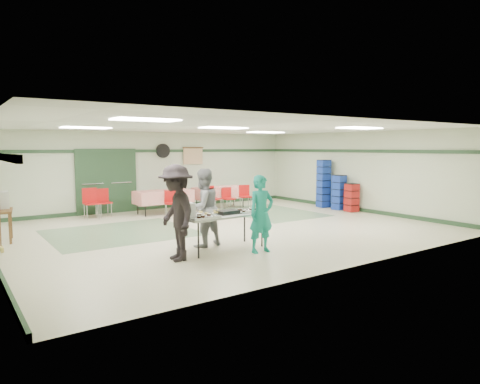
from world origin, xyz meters
TOP-DOWN VIEW (x-y plane):
  - floor at (0.00, 0.00)m, footprint 11.00×11.00m
  - ceiling at (0.00, 0.00)m, footprint 11.00×11.00m
  - wall_back at (0.00, 4.50)m, footprint 11.00×0.00m
  - wall_front at (0.00, -4.50)m, footprint 11.00×0.00m
  - wall_right at (5.50, 0.00)m, footprint 0.00×9.00m
  - trim_back at (0.00, 4.47)m, footprint 11.00×0.06m
  - baseboard_back at (0.00, 4.47)m, footprint 11.00×0.06m
  - trim_right at (5.47, 0.00)m, footprint 0.06×9.00m
  - baseboard_right at (5.47, 0.00)m, footprint 0.06×9.00m
  - green_patch_a at (-2.50, 1.00)m, footprint 3.50×3.00m
  - green_patch_b at (2.80, 1.50)m, footprint 2.50×3.50m
  - double_door_left at (-2.20, 4.44)m, footprint 0.90×0.06m
  - double_door_right at (-1.25, 4.44)m, footprint 0.90×0.06m
  - door_frame at (-1.73, 4.42)m, footprint 2.00×0.03m
  - wall_fan at (0.30, 4.44)m, footprint 0.50×0.10m
  - scroll_banner at (1.50, 4.44)m, footprint 0.80×0.02m
  - serving_table at (-1.31, -2.00)m, footprint 1.94×0.87m
  - sheet_tray_right at (-0.70, -2.02)m, footprint 0.58×0.45m
  - sheet_tray_mid at (-1.49, -1.83)m, footprint 0.64×0.50m
  - sheet_tray_left at (-1.91, -2.17)m, footprint 0.64×0.50m
  - baking_pan at (-1.21, -2.04)m, footprint 0.46×0.30m
  - foam_box_stack at (-2.14, -1.95)m, footprint 0.27×0.25m
  - volunteer_teal at (-0.79, -2.65)m, footprint 0.60×0.41m
  - volunteer_grey at (-1.52, -1.51)m, footprint 0.92×0.77m
  - volunteer_dark at (-2.52, -2.23)m, footprint 0.83×1.27m
  - dining_table_a at (1.98, 3.33)m, footprint 1.91×0.89m
  - dining_table_b at (-0.22, 3.33)m, footprint 1.88×0.85m
  - chair_a at (1.93, 2.76)m, footprint 0.40×0.40m
  - chair_b at (1.31, 2.76)m, footprint 0.52×0.52m
  - chair_c at (2.66, 2.76)m, footprint 0.50×0.50m
  - chair_d at (-0.25, 2.76)m, footprint 0.50×0.50m
  - chair_loose_a at (-2.06, 3.82)m, footprint 0.42×0.42m
  - chair_loose_b at (-2.50, 3.63)m, footprint 0.45×0.45m
  - crate_stack_blue_a at (5.15, 1.33)m, footprint 0.44×0.44m
  - crate_stack_red at (5.15, 0.02)m, footprint 0.41×0.41m
  - crate_stack_blue_b at (5.15, 0.59)m, footprint 0.39×0.39m
  - broom at (-5.23, 0.50)m, footprint 0.06×0.22m

SIDE VIEW (x-z plane):
  - floor at x=0.00m, z-range 0.00..0.00m
  - green_patch_a at x=-2.50m, z-range 0.00..0.01m
  - green_patch_b at x=2.80m, z-range 0.00..0.01m
  - baseboard_back at x=0.00m, z-range 0.00..0.12m
  - baseboard_right at x=5.47m, z-range 0.00..0.12m
  - crate_stack_red at x=5.15m, z-range 0.00..0.96m
  - chair_a at x=1.93m, z-range 0.09..0.87m
  - chair_d at x=-0.25m, z-range 0.09..0.90m
  - chair_c at x=2.66m, z-range 0.09..0.92m
  - chair_b at x=1.31m, z-range 0.10..0.97m
  - chair_loose_a at x=-2.06m, z-range 0.10..0.98m
  - dining_table_b at x=-0.22m, z-range 0.19..0.95m
  - dining_table_a at x=1.98m, z-range 0.19..0.95m
  - chair_loose_b at x=-2.50m, z-range 0.11..1.05m
  - crate_stack_blue_b at x=5.15m, z-range 0.00..1.21m
  - broom at x=-5.23m, z-range 0.03..1.34m
  - serving_table at x=-1.31m, z-range 0.34..1.10m
  - sheet_tray_right at x=-0.70m, z-range 0.76..0.78m
  - sheet_tray_mid at x=-1.49m, z-range 0.76..0.78m
  - sheet_tray_left at x=-1.91m, z-range 0.76..0.78m
  - baking_pan at x=-1.21m, z-range 0.76..0.84m
  - volunteer_teal at x=-0.79m, z-range 0.00..1.61m
  - volunteer_grey at x=-1.52m, z-range 0.00..1.71m
  - crate_stack_blue_a at x=5.15m, z-range 0.00..1.72m
  - foam_box_stack at x=-2.14m, z-range 0.76..1.06m
  - volunteer_dark at x=-2.52m, z-range 0.00..1.86m
  - double_door_left at x=-2.20m, z-range 0.00..2.10m
  - double_door_right at x=-1.25m, z-range 0.00..2.10m
  - door_frame at x=-1.73m, z-range -0.02..2.12m
  - wall_back at x=0.00m, z-range -4.15..6.85m
  - wall_front at x=0.00m, z-range -4.15..6.85m
  - wall_right at x=5.50m, z-range -3.15..5.85m
  - scroll_banner at x=1.50m, z-range 1.55..2.15m
  - trim_back at x=0.00m, z-range 2.00..2.10m
  - trim_right at x=5.47m, z-range 2.00..2.10m
  - wall_fan at x=0.30m, z-range 1.80..2.30m
  - ceiling at x=0.00m, z-range 2.70..2.70m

